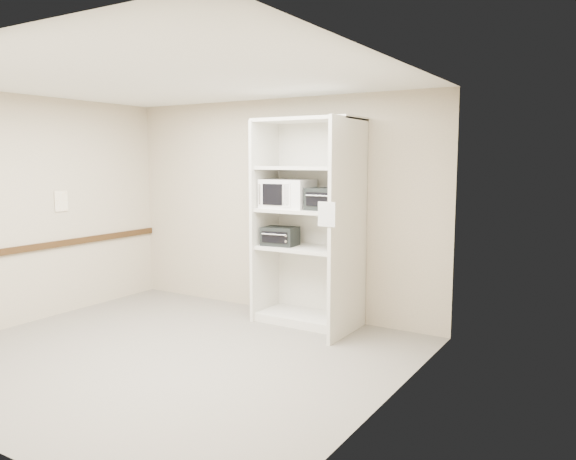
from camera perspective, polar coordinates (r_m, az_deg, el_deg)
The scene contains 12 objects.
floor at distance 5.88m, azimuth -11.89°, elevation -12.32°, with size 4.50×4.00×0.01m, color #666157.
ceiling at distance 5.60m, azimuth -12.63°, elevation 14.75°, with size 4.50×4.00×0.01m, color white.
wall_back at distance 7.15m, azimuth -1.09°, elevation 2.38°, with size 4.50×0.02×2.70m, color #BBAE8D.
wall_left at distance 7.31m, azimuth -25.10°, elevation 1.82°, with size 0.02×4.00×2.70m, color #BBAE8D.
wall_right at distance 4.34m, azimuth 9.72°, elevation -0.81°, with size 0.02×4.00×2.70m, color #BBAE8D.
shelving_unit at distance 6.58m, azimuth 2.41°, elevation 0.04°, with size 1.24×0.92×2.42m.
microwave at distance 6.70m, azimuth -0.02°, elevation 3.71°, with size 0.57×0.43×0.34m, color white.
toaster_oven_upper at distance 6.44m, azimuth 4.04°, elevation 3.16°, with size 0.44×0.33×0.26m, color black.
toaster_oven_lower at distance 6.74m, azimuth -0.79°, elevation -0.63°, with size 0.40×0.30×0.22m, color black.
paper_sign at distance 5.75m, azimuth 3.94°, elevation 1.60°, with size 0.20×0.01×0.25m, color white.
chair_rail at distance 7.34m, azimuth -24.82°, elevation -1.68°, with size 0.04×3.98×0.08m, color #311E0D.
wall_poster at distance 7.57m, azimuth -22.05°, elevation 2.75°, with size 0.01×0.18×0.26m, color white.
Camera 1 is at (3.85, -4.00, 1.94)m, focal length 35.00 mm.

